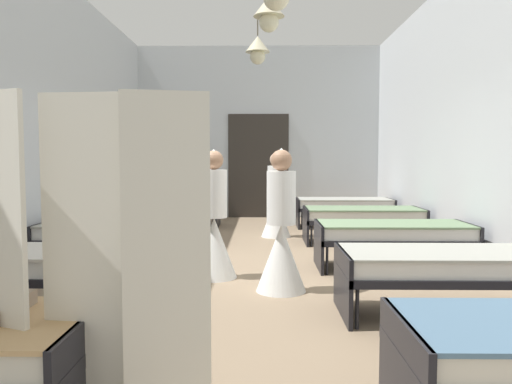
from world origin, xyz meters
name	(u,v)px	position (x,y,z in m)	size (l,w,h in m)	color
ground_plane	(255,272)	(0.00, 0.00, -0.05)	(6.17, 11.32, 0.10)	#8C755B
room_shell	(256,117)	(0.00, 1.21, 1.99)	(5.97, 10.92, 3.96)	silver
bed_left_row_1	(56,265)	(-1.73, -1.86, 0.44)	(1.90, 0.84, 0.57)	black
bed_right_row_1	(449,266)	(1.73, -1.86, 0.44)	(1.90, 0.84, 0.57)	black
bed_left_row_2	(117,233)	(-1.73, 0.00, 0.44)	(1.90, 0.84, 0.57)	black
bed_right_row_2	(393,234)	(1.73, 0.00, 0.44)	(1.90, 0.84, 0.57)	black
bed_left_row_3	(151,216)	(-1.73, 1.86, 0.44)	(1.90, 0.84, 0.57)	black
bed_right_row_3	(363,216)	(1.73, 1.86, 0.44)	(1.90, 0.84, 0.57)	black
bed_left_row_4	(172,205)	(-1.73, 3.73, 0.44)	(1.90, 0.84, 0.57)	black
bed_right_row_4	(344,205)	(1.73, 3.73, 0.44)	(1.90, 0.84, 0.57)	black
nurse_near_aisle	(214,232)	(-0.46, -0.51, 0.53)	(0.52, 0.52, 1.49)	white
nurse_mid_aisle	(276,207)	(0.33, 2.48, 0.53)	(0.52, 0.52, 1.49)	white
nurse_far_aisle	(281,241)	(0.29, -1.08, 0.53)	(0.52, 0.52, 1.49)	white
privacy_screen	(82,268)	(-0.78, -3.79, 0.85)	(1.25, 0.19, 1.70)	silver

